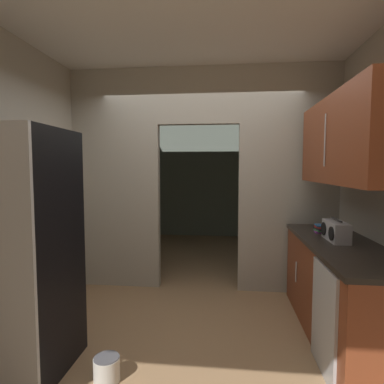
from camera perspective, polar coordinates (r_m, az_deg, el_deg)
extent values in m
plane|color=#93704C|center=(3.23, -0.36, -24.83)|extent=(20.00, 20.00, 0.00)
cube|color=silver|center=(3.45, 0.42, 26.37)|extent=(3.79, 6.56, 0.06)
cube|color=#ADA899|center=(4.33, -13.35, 2.18)|extent=(1.14, 0.12, 2.84)
cube|color=#ADA899|center=(4.15, 16.81, 2.03)|extent=(1.22, 0.12, 2.84)
cube|color=#ADA899|center=(4.19, 1.17, 16.84)|extent=(1.03, 0.12, 0.71)
cube|color=gray|center=(7.36, 3.67, 3.12)|extent=(3.39, 0.10, 2.84)
cube|color=gray|center=(6.04, -12.85, 2.77)|extent=(0.10, 3.27, 2.84)
cube|color=gray|center=(5.87, 19.25, 2.59)|extent=(0.10, 3.27, 2.84)
cube|color=black|center=(2.82, -29.06, -9.34)|extent=(0.78, 0.71, 1.86)
cube|color=brown|center=(3.37, 25.08, -16.01)|extent=(0.60, 1.94, 0.85)
cube|color=black|center=(3.24, 25.33, -8.60)|extent=(0.64, 1.94, 0.04)
cylinder|color=#B7BABC|center=(2.88, 21.84, -18.51)|extent=(0.01, 0.01, 0.22)
cylinder|color=#B7BABC|center=(3.66, 18.14, -13.45)|extent=(0.01, 0.01, 0.22)
cube|color=#B7BABC|center=(2.80, 22.53, -20.39)|extent=(0.02, 0.56, 0.83)
cube|color=brown|center=(3.18, 25.89, 8.38)|extent=(0.34, 1.75, 0.78)
cylinder|color=#B7BABC|center=(3.12, 22.71, 8.56)|extent=(0.01, 0.01, 0.47)
cube|color=#B2B2B7|center=(3.29, 24.41, -6.42)|extent=(0.15, 0.38, 0.18)
cylinder|color=#262626|center=(3.27, 24.47, -4.51)|extent=(0.02, 0.27, 0.02)
cylinder|color=black|center=(3.16, 23.68, -6.83)|extent=(0.01, 0.13, 0.13)
cylinder|color=black|center=(3.37, 22.50, -6.10)|extent=(0.01, 0.13, 0.13)
cube|color=#8C3893|center=(3.65, 22.09, -6.60)|extent=(0.14, 0.15, 0.02)
cube|color=#388C47|center=(3.63, 22.23, -6.37)|extent=(0.15, 0.14, 0.01)
cube|color=black|center=(3.64, 22.27, -6.10)|extent=(0.15, 0.17, 0.02)
cube|color=red|center=(3.63, 22.31, -5.82)|extent=(0.14, 0.14, 0.02)
cube|color=#2D609E|center=(3.62, 22.24, -5.56)|extent=(0.13, 0.14, 0.01)
cylinder|color=silver|center=(2.76, -15.03, -28.35)|extent=(0.19, 0.19, 0.17)
cylinder|color=#4C4C51|center=(2.71, -15.07, -26.73)|extent=(0.19, 0.19, 0.01)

